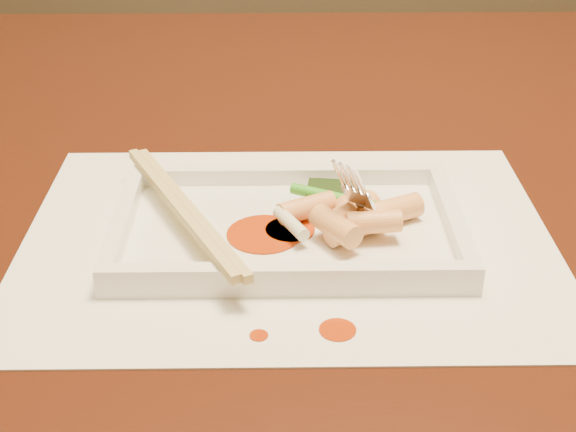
{
  "coord_description": "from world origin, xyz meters",
  "views": [
    {
      "loc": [
        -0.01,
        -0.69,
        1.07
      ],
      "look_at": [
        -0.0,
        -0.17,
        0.77
      ],
      "focal_mm": 50.0,
      "sensor_mm": 36.0,
      "label": 1
    }
  ],
  "objects_px": {
    "fork": "(384,127)",
    "table": "(288,238)",
    "placemat": "(288,237)",
    "chopstick_a": "(178,208)",
    "plate_base": "(288,232)"
  },
  "relations": [
    {
      "from": "plate_base",
      "to": "chopstick_a",
      "type": "relative_size",
      "value": 1.22
    },
    {
      "from": "placemat",
      "to": "chopstick_a",
      "type": "xyz_separation_m",
      "value": [
        -0.08,
        0.0,
        0.03
      ]
    },
    {
      "from": "placemat",
      "to": "chopstick_a",
      "type": "bearing_deg",
      "value": 180.0
    },
    {
      "from": "fork",
      "to": "table",
      "type": "bearing_deg",
      "value": 114.57
    },
    {
      "from": "table",
      "to": "chopstick_a",
      "type": "height_order",
      "value": "chopstick_a"
    },
    {
      "from": "placemat",
      "to": "chopstick_a",
      "type": "height_order",
      "value": "chopstick_a"
    },
    {
      "from": "table",
      "to": "chopstick_a",
      "type": "distance_m",
      "value": 0.23
    },
    {
      "from": "placemat",
      "to": "fork",
      "type": "height_order",
      "value": "fork"
    },
    {
      "from": "table",
      "to": "plate_base",
      "type": "distance_m",
      "value": 0.2
    },
    {
      "from": "placemat",
      "to": "chopstick_a",
      "type": "distance_m",
      "value": 0.09
    },
    {
      "from": "table",
      "to": "fork",
      "type": "bearing_deg",
      "value": -65.43
    },
    {
      "from": "table",
      "to": "placemat",
      "type": "bearing_deg",
      "value": -90.87
    },
    {
      "from": "placemat",
      "to": "plate_base",
      "type": "bearing_deg",
      "value": 0.0
    },
    {
      "from": "placemat",
      "to": "plate_base",
      "type": "relative_size",
      "value": 1.54
    },
    {
      "from": "plate_base",
      "to": "placemat",
      "type": "bearing_deg",
      "value": 0.0
    }
  ]
}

